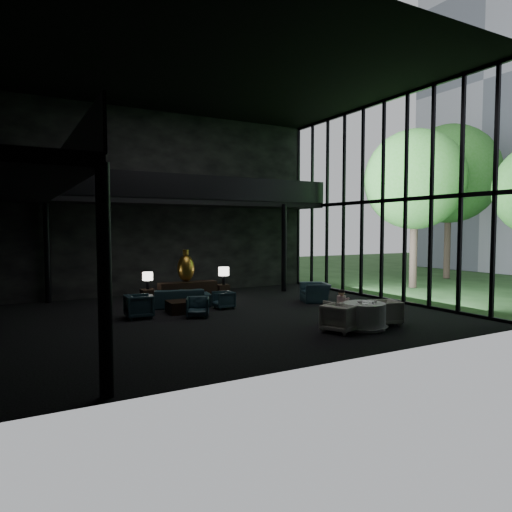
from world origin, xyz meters
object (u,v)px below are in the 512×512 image
dining_chair_west (340,315)px  table_lamp_right (224,272)px  dining_chair_north (340,310)px  side_table_right (222,291)px  coffee_table (181,307)px  side_table_left (148,296)px  window_armchair (315,288)px  lounge_armchair_west (139,304)px  lounge_armchair_east (224,300)px  child (342,299)px  bronze_urn (186,268)px  dining_chair_east (385,310)px  sofa (178,293)px  console (188,291)px  dining_table (364,317)px  table_lamp_left (148,277)px  lounge_armchair_south (198,307)px

dining_chair_west → table_lamp_right: bearing=-21.9°
table_lamp_right → dining_chair_north: size_ratio=0.99×
side_table_right → coffee_table: bearing=-137.0°
side_table_left → table_lamp_right: (3.20, -0.09, 0.79)m
table_lamp_right → window_armchair: (2.67, -2.78, -0.54)m
side_table_left → lounge_armchair_west: lounge_armchair_west is taller
lounge_armchair_east → child: (2.08, -4.05, 0.44)m
bronze_urn → dining_chair_east: size_ratio=1.50×
window_armchair → dining_chair_north: (-1.69, -3.55, -0.15)m
sofa → window_armchair: bearing=175.4°
lounge_armchair_east → dining_chair_north: 4.47m
side_table_left → console: bearing=-4.1°
coffee_table → dining_table: bearing=-52.7°
dining_chair_north → dining_chair_west: 1.31m
dining_chair_east → child: size_ratio=1.46×
dining_chair_west → dining_table: bearing=-114.8°
dining_chair_north → child: 0.38m
bronze_urn → lounge_armchair_east: size_ratio=2.10×
table_lamp_right → child: bearing=-81.6°
table_lamp_left → lounge_armchair_south: bearing=-79.5°
bronze_urn → coffee_table: (-1.14, -2.60, -1.09)m
sofa → dining_chair_west: (2.59, -6.06, -0.03)m
side_table_left → dining_chair_north: bearing=-57.0°
table_lamp_right → lounge_armchair_south: bearing=-126.5°
window_armchair → dining_table: (-1.64, -4.59, -0.20)m
console → dining_chair_west: dining_chair_west is taller
table_lamp_right → dining_chair_north: (0.97, -6.34, -0.69)m
lounge_armchair_south → lounge_armchair_west: bearing=-180.0°
lounge_armchair_south → dining_chair_west: bearing=-31.0°
window_armchair → dining_chair_north: window_armchair is taller
lounge_armchair_east → dining_table: dining_table is taller
bronze_urn → table_lamp_left: (-1.60, -0.12, -0.28)m
child → window_armchair: bearing=-115.1°
bronze_urn → dining_chair_north: 7.06m
lounge_armchair_east → dining_table: (2.15, -4.98, 0.02)m
console → dining_table: 7.81m
dining_chair_east → child: child is taller
side_table_right → table_lamp_left: bearing=-178.6°
dining_chair_east → lounge_armchair_east: bearing=-132.7°
side_table_left → table_lamp_left: bearing=-90.0°
lounge_armchair_east → child: child is taller
dining_chair_east → sofa: bearing=-128.7°
side_table_left → dining_table: size_ratio=0.40×
console → table_lamp_left: bearing=177.2°
lounge_armchair_east → table_lamp_right: bearing=156.6°
window_armchair → coffee_table: bearing=-73.1°
sofa → dining_chair_east: bearing=138.2°
console → side_table_left: console is taller
side_table_right → lounge_armchair_south: bearing=-125.4°
table_lamp_left → sofa: bearing=-60.8°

